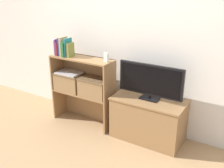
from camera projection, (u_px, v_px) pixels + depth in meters
ground_plane at (106, 135)px, 3.31m from camera, size 16.00×16.00×0.00m
wall_back at (126, 34)px, 3.26m from camera, size 10.00×0.05×2.40m
tv_stand at (148, 119)px, 3.16m from camera, size 0.86×0.46×0.52m
tv at (150, 81)px, 2.99m from camera, size 0.78×0.14×0.42m
bookshelf_lower_tier at (86, 102)px, 3.59m from camera, size 0.86×0.28×0.44m
bookshelf_upper_tier at (85, 70)px, 3.42m from camera, size 0.86×0.28×0.48m
book_ivory at (56, 47)px, 3.44m from camera, size 0.04×0.13×0.20m
book_plum at (58, 47)px, 3.42m from camera, size 0.02×0.13×0.21m
book_maroon at (60, 48)px, 3.41m from camera, size 0.02×0.14×0.17m
book_navy at (61, 47)px, 3.39m from camera, size 0.04×0.12×0.23m
book_tan at (63, 46)px, 3.37m from camera, size 0.03×0.14×0.25m
book_forest at (66, 49)px, 3.36m from camera, size 0.04×0.16×0.19m
book_teal at (68, 48)px, 3.33m from camera, size 0.02×0.14×0.23m
book_olive at (70, 50)px, 3.32m from camera, size 0.04×0.12×0.18m
baby_monitor at (106, 57)px, 3.11m from camera, size 0.05×0.03×0.14m
storage_basket_left at (70, 81)px, 3.53m from camera, size 0.39×0.25×0.23m
storage_basket_right at (95, 87)px, 3.33m from camera, size 0.39×0.25×0.23m
laptop at (69, 73)px, 3.48m from camera, size 0.33×0.23×0.02m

